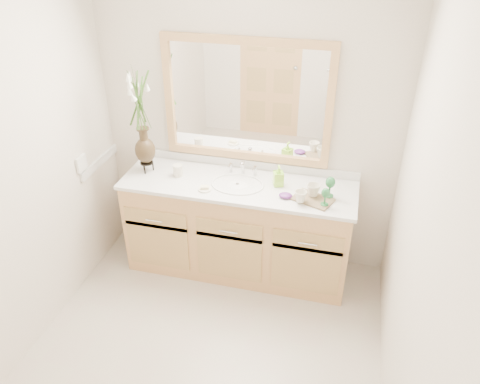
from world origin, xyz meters
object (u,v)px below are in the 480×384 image
(tumbler, at_px, (178,171))
(soap_bottle, at_px, (278,177))
(flower_vase, at_px, (140,109))
(tray, at_px, (313,199))

(tumbler, height_order, soap_bottle, soap_bottle)
(flower_vase, relative_size, tray, 2.79)
(tumbler, distance_m, soap_bottle, 0.80)
(flower_vase, height_order, tumbler, flower_vase)
(tumbler, bearing_deg, soap_bottle, 3.73)
(flower_vase, bearing_deg, tumbler, -3.42)
(soap_bottle, xyz_separation_m, tray, (0.29, -0.15, -0.07))
(flower_vase, height_order, tray, flower_vase)
(tumbler, distance_m, tray, 1.10)
(flower_vase, relative_size, tumbler, 8.09)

